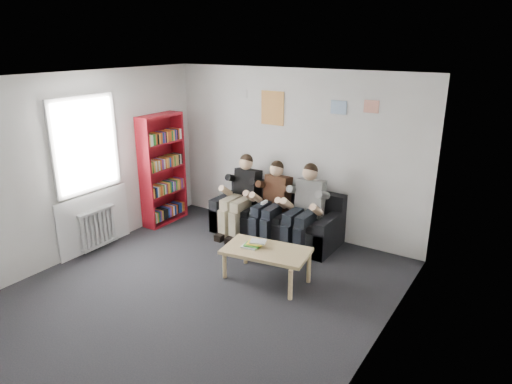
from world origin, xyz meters
TOP-DOWN VIEW (x-y plane):
  - room_shell at (0.00, 0.00)m, footprint 5.00×5.00m
  - sofa at (-0.06, 2.10)m, footprint 2.10×0.86m
  - bookshelf at (-2.08, 1.60)m, footprint 0.29×0.87m
  - coffee_table at (0.55, 0.77)m, footprint 1.14×0.63m
  - game_cases at (0.36, 0.77)m, footprint 0.28×0.26m
  - person_left at (-0.65, 1.90)m, footprint 0.42×0.89m
  - person_middle at (-0.06, 1.91)m, footprint 0.40×0.86m
  - person_right at (0.52, 1.90)m, footprint 0.42×0.91m
  - radiator at (-2.15, 0.20)m, footprint 0.10×0.64m
  - window at (-2.22, 0.20)m, footprint 0.05×1.30m
  - poster_large at (-0.40, 2.49)m, footprint 0.42×0.01m
  - poster_blue at (0.75, 2.49)m, footprint 0.25×0.01m
  - poster_pink at (1.25, 2.49)m, footprint 0.22×0.01m
  - poster_sign at (-1.00, 2.49)m, footprint 0.20×0.01m

SIDE VIEW (x-z plane):
  - sofa at x=-0.06m, z-range -0.11..0.70m
  - radiator at x=-2.15m, z-range 0.05..0.65m
  - coffee_table at x=0.55m, z-range 0.17..0.63m
  - game_cases at x=0.36m, z-range 0.45..0.52m
  - person_middle at x=-0.06m, z-range -0.01..1.30m
  - person_left at x=-0.65m, z-range -0.01..1.32m
  - person_right at x=0.52m, z-range -0.01..1.33m
  - bookshelf at x=-2.08m, z-range 0.00..1.92m
  - window at x=-2.22m, z-range -0.15..2.21m
  - room_shell at x=0.00m, z-range -1.15..3.85m
  - poster_large at x=-0.40m, z-range 1.77..2.32m
  - poster_blue at x=0.75m, z-range 2.05..2.25m
  - poster_pink at x=1.25m, z-range 2.11..2.29m
  - poster_sign at x=-1.00m, z-range 2.18..2.32m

